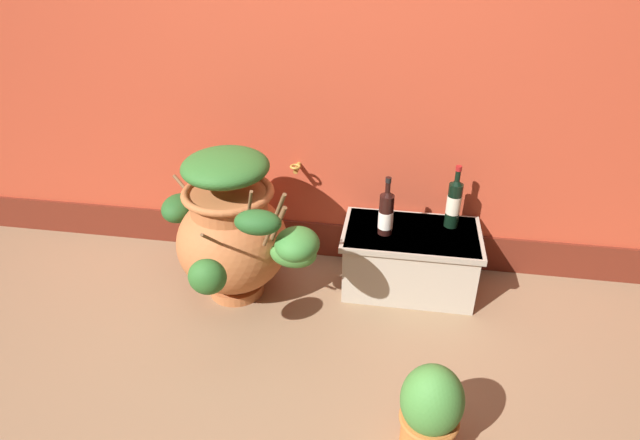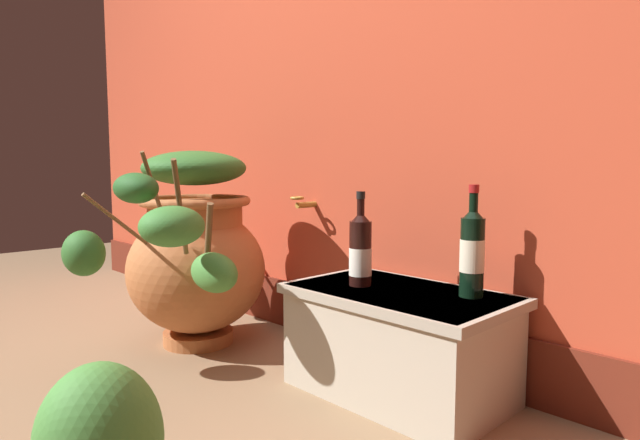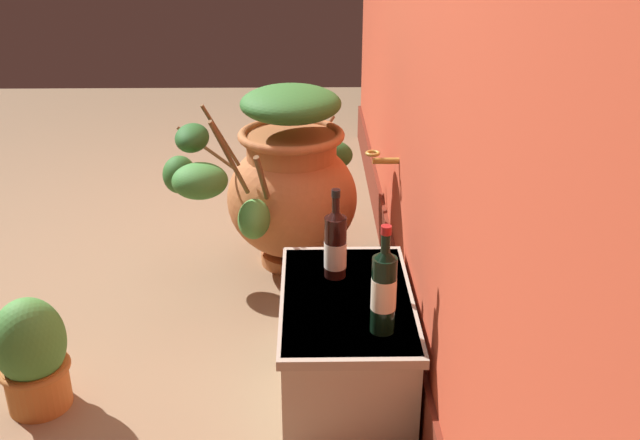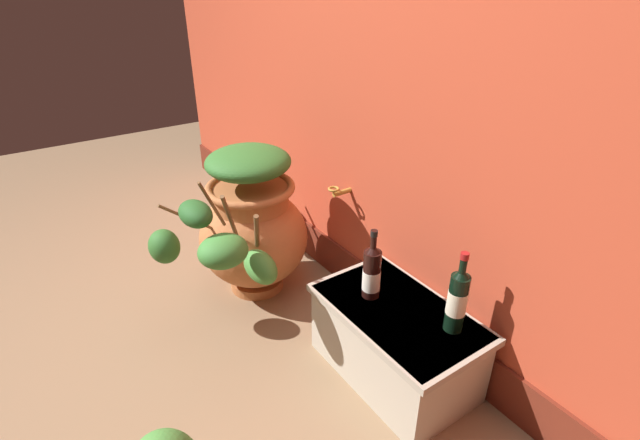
% 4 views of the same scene
% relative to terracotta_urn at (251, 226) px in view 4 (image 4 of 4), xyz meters
% --- Properties ---
extents(ground_plane, '(7.00, 7.00, 0.00)m').
position_rel_terracotta_urn_xyz_m(ground_plane, '(0.44, -0.67, -0.37)').
color(ground_plane, '#896B4C').
extents(back_wall, '(4.40, 0.33, 2.60)m').
position_rel_terracotta_urn_xyz_m(back_wall, '(0.44, 0.53, 0.91)').
color(back_wall, '#B74228').
rests_on(back_wall, ground_plane).
extents(terracotta_urn, '(0.91, 0.80, 0.78)m').
position_rel_terracotta_urn_xyz_m(terracotta_urn, '(0.00, 0.00, 0.00)').
color(terracotta_urn, '#B26638').
rests_on(terracotta_urn, ground_plane).
extents(stone_ledge, '(0.69, 0.41, 0.33)m').
position_rel_terracotta_urn_xyz_m(stone_ledge, '(0.86, 0.20, -0.19)').
color(stone_ledge, '#B2A893').
rests_on(stone_ledge, ground_plane).
extents(wine_bottle_left, '(0.07, 0.07, 0.30)m').
position_rel_terracotta_urn_xyz_m(wine_bottle_left, '(0.73, 0.17, 0.08)').
color(wine_bottle_left, black).
rests_on(wine_bottle_left, stone_ledge).
extents(wine_bottle_middle, '(0.07, 0.07, 0.33)m').
position_rel_terracotta_urn_xyz_m(wine_bottle_middle, '(1.05, 0.29, 0.10)').
color(wine_bottle_middle, black).
rests_on(wine_bottle_middle, stone_ledge).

